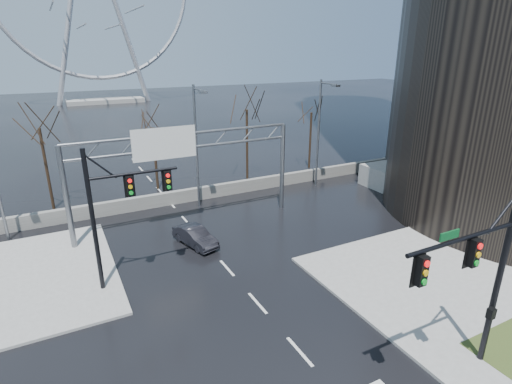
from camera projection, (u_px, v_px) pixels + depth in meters
ground at (300, 351)px, 17.52m from camera, size 260.00×260.00×0.00m
sidewalk_right_ext at (423, 273)px, 23.50m from camera, size 12.00×10.00×0.15m
sidewalk_far at (22, 281)px, 22.77m from camera, size 10.00×12.00×0.15m
barrier_wall at (171, 198)px, 34.06m from camera, size 52.00×0.50×1.10m
signal_mast_near at (482, 269)px, 14.73m from camera, size 5.52×0.41×8.00m
signal_mast_far at (114, 205)px, 20.84m from camera, size 4.72×0.41×8.00m
sign_gantry at (181, 160)px, 28.12m from camera, size 16.36×0.40×7.60m
streetlight_mid at (197, 138)px, 31.59m from camera, size 0.50×2.55×10.00m
streetlight_right at (321, 126)px, 36.79m from camera, size 0.50×2.55×10.00m
tree_left at (41, 138)px, 31.26m from camera, size 3.75×3.75×7.50m
tree_center at (153, 135)px, 36.26m from camera, size 3.25×3.25×6.50m
tree_right at (247, 118)px, 38.97m from camera, size 3.90×3.90×7.80m
tree_far_right at (311, 119)px, 43.13m from camera, size 3.40×3.40×6.80m
car at (195, 236)px, 26.91m from camera, size 2.29×4.00×1.25m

